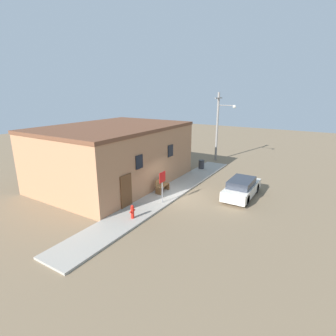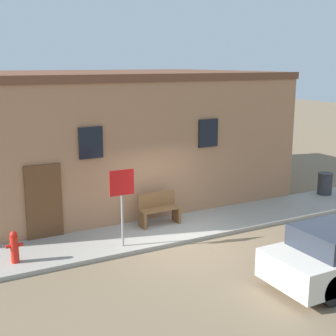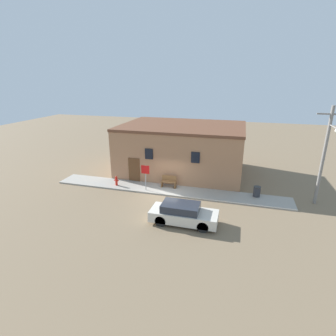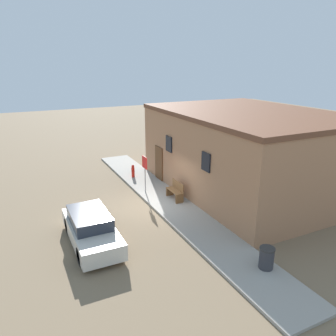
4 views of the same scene
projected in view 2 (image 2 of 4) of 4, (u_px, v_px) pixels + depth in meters
The scene contains 7 objects.
ground_plane at pixel (185, 244), 12.92m from camera, with size 80.00×80.00×0.00m, color #7A664C.
sidewalk at pixel (168, 231), 13.79m from camera, with size 19.15×2.07×0.12m.
brick_building at pixel (106, 133), 17.64m from camera, with size 11.35×8.10×4.58m.
fire_hydrant at pixel (14, 247), 11.38m from camera, with size 0.41×0.20×0.81m.
stop_sign at pixel (122, 193), 12.16m from camera, with size 0.68×0.06×2.09m.
bench at pixel (159, 210), 14.07m from camera, with size 1.23×0.44×0.97m.
trash_bin at pixel (325, 184), 17.32m from camera, with size 0.55×0.55×0.80m.
Camera 2 is at (-6.14, -10.48, 4.91)m, focal length 50.00 mm.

